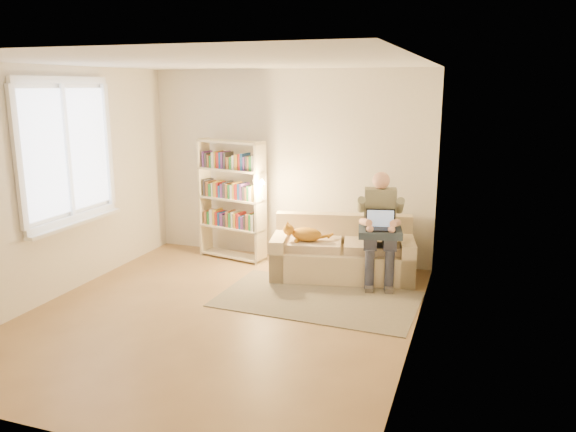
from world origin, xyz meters
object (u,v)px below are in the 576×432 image
at_px(person, 380,222).
at_px(bookshelf, 232,194).
at_px(sofa, 342,255).
at_px(cat, 308,234).
at_px(laptop, 379,224).

xyz_separation_m(person, bookshelf, (-2.10, 0.27, 0.17)).
xyz_separation_m(sofa, cat, (-0.39, -0.20, 0.30)).
bearing_deg(bookshelf, sofa, 4.26).
bearing_deg(sofa, laptop, -31.70).
distance_m(sofa, laptop, 0.71).
relative_size(cat, laptop, 1.44).
xyz_separation_m(cat, bookshelf, (-1.24, 0.42, 0.35)).
height_order(sofa, laptop, laptop).
relative_size(sofa, cat, 3.32).
xyz_separation_m(sofa, person, (0.47, -0.04, 0.48)).
relative_size(sofa, laptop, 4.76).
distance_m(cat, bookshelf, 1.35).
bearing_deg(laptop, bookshelf, 157.44).
xyz_separation_m(person, laptop, (0.01, -0.13, 0.01)).
bearing_deg(bookshelf, person, 4.77).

